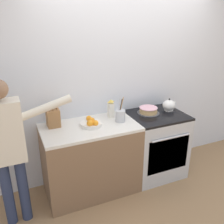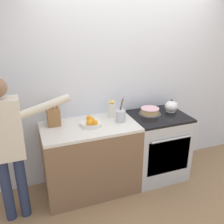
{
  "view_description": "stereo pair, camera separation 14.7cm",
  "coord_description": "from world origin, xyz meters",
  "px_view_note": "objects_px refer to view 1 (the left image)",
  "views": [
    {
      "loc": [
        -1.5,
        -2.27,
        2.18
      ],
      "look_at": [
        -0.38,
        0.29,
        1.06
      ],
      "focal_mm": 40.0,
      "sensor_mm": 36.0,
      "label": 1
    },
    {
      "loc": [
        -1.36,
        -2.33,
        2.18
      ],
      "look_at": [
        -0.38,
        0.29,
        1.06
      ],
      "focal_mm": 40.0,
      "sensor_mm": 36.0,
      "label": 2
    }
  ],
  "objects_px": {
    "person_baker": "(8,144)",
    "knife_block": "(53,118)",
    "milk_carton": "(111,109)",
    "utensil_crock": "(120,116)",
    "tea_kettle": "(169,105)",
    "fruit_bowl": "(91,123)",
    "stove_range": "(155,144)",
    "layer_cake": "(148,111)"
  },
  "relations": [
    {
      "from": "tea_kettle",
      "to": "utensil_crock",
      "type": "relative_size",
      "value": 0.68
    },
    {
      "from": "fruit_bowl",
      "to": "person_baker",
      "type": "bearing_deg",
      "value": -168.81
    },
    {
      "from": "knife_block",
      "to": "person_baker",
      "type": "height_order",
      "value": "person_baker"
    },
    {
      "from": "layer_cake",
      "to": "fruit_bowl",
      "type": "height_order",
      "value": "fruit_bowl"
    },
    {
      "from": "utensil_crock",
      "to": "fruit_bowl",
      "type": "height_order",
      "value": "utensil_crock"
    },
    {
      "from": "knife_block",
      "to": "fruit_bowl",
      "type": "bearing_deg",
      "value": -22.9
    },
    {
      "from": "layer_cake",
      "to": "milk_carton",
      "type": "bearing_deg",
      "value": 170.62
    },
    {
      "from": "person_baker",
      "to": "tea_kettle",
      "type": "bearing_deg",
      "value": -1.59
    },
    {
      "from": "utensil_crock",
      "to": "stove_range",
      "type": "bearing_deg",
      "value": 1.5
    },
    {
      "from": "milk_carton",
      "to": "layer_cake",
      "type": "bearing_deg",
      "value": -9.38
    },
    {
      "from": "person_baker",
      "to": "utensil_crock",
      "type": "bearing_deg",
      "value": -0.88
    },
    {
      "from": "layer_cake",
      "to": "fruit_bowl",
      "type": "xyz_separation_m",
      "value": [
        -0.84,
        -0.08,
        -0.0
      ]
    },
    {
      "from": "layer_cake",
      "to": "knife_block",
      "type": "bearing_deg",
      "value": 175.78
    },
    {
      "from": "milk_carton",
      "to": "person_baker",
      "type": "relative_size",
      "value": 0.15
    },
    {
      "from": "milk_carton",
      "to": "utensil_crock",
      "type": "bearing_deg",
      "value": -73.63
    },
    {
      "from": "tea_kettle",
      "to": "knife_block",
      "type": "xyz_separation_m",
      "value": [
        -1.58,
        0.11,
        0.04
      ]
    },
    {
      "from": "stove_range",
      "to": "layer_cake",
      "type": "distance_m",
      "value": 0.51
    },
    {
      "from": "layer_cake",
      "to": "utensil_crock",
      "type": "height_order",
      "value": "utensil_crock"
    },
    {
      "from": "tea_kettle",
      "to": "person_baker",
      "type": "relative_size",
      "value": 0.13
    },
    {
      "from": "utensil_crock",
      "to": "person_baker",
      "type": "bearing_deg",
      "value": -172.44
    },
    {
      "from": "utensil_crock",
      "to": "fruit_bowl",
      "type": "distance_m",
      "value": 0.38
    },
    {
      "from": "tea_kettle",
      "to": "milk_carton",
      "type": "distance_m",
      "value": 0.84
    },
    {
      "from": "stove_range",
      "to": "fruit_bowl",
      "type": "height_order",
      "value": "fruit_bowl"
    },
    {
      "from": "layer_cake",
      "to": "person_baker",
      "type": "distance_m",
      "value": 1.79
    },
    {
      "from": "knife_block",
      "to": "person_baker",
      "type": "distance_m",
      "value": 0.63
    },
    {
      "from": "tea_kettle",
      "to": "fruit_bowl",
      "type": "distance_m",
      "value": 1.17
    },
    {
      "from": "knife_block",
      "to": "milk_carton",
      "type": "relative_size",
      "value": 1.21
    },
    {
      "from": "fruit_bowl",
      "to": "tea_kettle",
      "type": "bearing_deg",
      "value": 3.3
    },
    {
      "from": "layer_cake",
      "to": "tea_kettle",
      "type": "distance_m",
      "value": 0.32
    },
    {
      "from": "tea_kettle",
      "to": "knife_block",
      "type": "distance_m",
      "value": 1.58
    },
    {
      "from": "layer_cake",
      "to": "person_baker",
      "type": "relative_size",
      "value": 0.18
    },
    {
      "from": "stove_range",
      "to": "person_baker",
      "type": "relative_size",
      "value": 0.56
    },
    {
      "from": "utensil_crock",
      "to": "knife_block",
      "type": "bearing_deg",
      "value": 166.87
    },
    {
      "from": "person_baker",
      "to": "knife_block",
      "type": "bearing_deg",
      "value": 26.26
    },
    {
      "from": "knife_block",
      "to": "utensil_crock",
      "type": "distance_m",
      "value": 0.81
    },
    {
      "from": "stove_range",
      "to": "utensil_crock",
      "type": "distance_m",
      "value": 0.77
    },
    {
      "from": "utensil_crock",
      "to": "person_baker",
      "type": "height_order",
      "value": "person_baker"
    },
    {
      "from": "utensil_crock",
      "to": "milk_carton",
      "type": "bearing_deg",
      "value": 106.37
    },
    {
      "from": "tea_kettle",
      "to": "fruit_bowl",
      "type": "bearing_deg",
      "value": -176.7
    },
    {
      "from": "layer_cake",
      "to": "utensil_crock",
      "type": "distance_m",
      "value": 0.47
    },
    {
      "from": "layer_cake",
      "to": "milk_carton",
      "type": "relative_size",
      "value": 1.24
    },
    {
      "from": "person_baker",
      "to": "layer_cake",
      "type": "bearing_deg",
      "value": 0.11
    }
  ]
}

